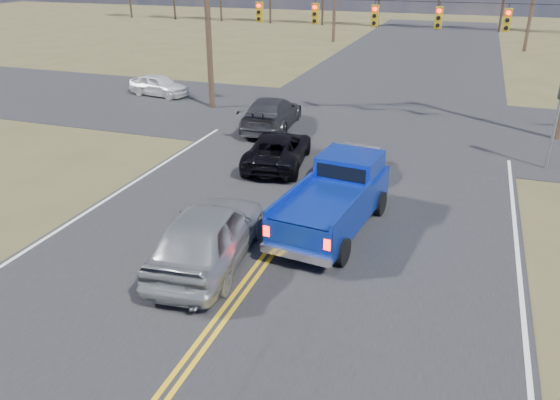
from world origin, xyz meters
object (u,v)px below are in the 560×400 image
(pickup_truck, at_px, (335,199))
(dgrey_car_queue, at_px, (271,113))
(silver_suv, at_px, (208,234))
(cross_car_west, at_px, (159,85))
(black_suv, at_px, (278,149))
(white_car_queue, at_px, (350,160))

(pickup_truck, distance_m, dgrey_car_queue, 11.27)
(silver_suv, bearing_deg, dgrey_car_queue, -83.77)
(pickup_truck, height_order, dgrey_car_queue, pickup_truck)
(dgrey_car_queue, height_order, cross_car_west, dgrey_car_queue)
(silver_suv, relative_size, black_suv, 1.10)
(pickup_truck, bearing_deg, silver_suv, -123.92)
(black_suv, relative_size, cross_car_west, 1.23)
(pickup_truck, relative_size, white_car_queue, 1.48)
(black_suv, xyz_separation_m, dgrey_car_queue, (-2.07, 4.83, 0.12))
(silver_suv, distance_m, white_car_queue, 8.20)
(black_suv, distance_m, white_car_queue, 3.09)
(silver_suv, bearing_deg, pickup_truck, -136.97)
(black_suv, height_order, cross_car_west, black_suv)
(pickup_truck, distance_m, cross_car_west, 20.33)
(black_suv, bearing_deg, pickup_truck, 118.70)
(black_suv, bearing_deg, cross_car_west, -47.47)
(cross_car_west, bearing_deg, silver_suv, -136.91)
(dgrey_car_queue, bearing_deg, black_suv, 107.83)
(white_car_queue, bearing_deg, pickup_truck, 102.38)
(silver_suv, bearing_deg, cross_car_west, -61.89)
(white_car_queue, height_order, dgrey_car_queue, dgrey_car_queue)
(pickup_truck, bearing_deg, dgrey_car_queue, 126.97)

